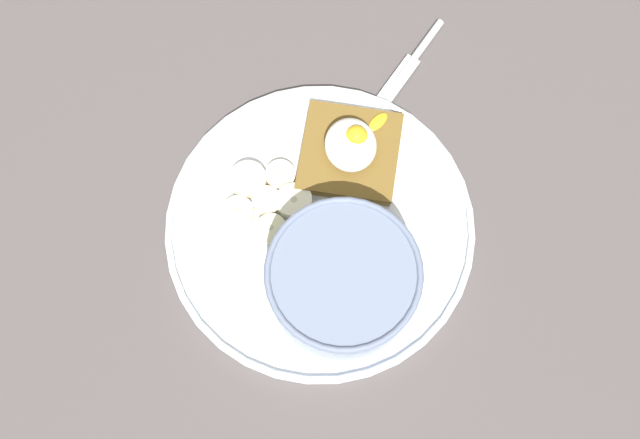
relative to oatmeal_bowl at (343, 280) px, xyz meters
The scene contains 12 objects.
ground_plane 8.42cm from the oatmeal_bowl, 167.98° to the right, with size 120.00×120.00×2.00cm, color #4C4646.
plate 7.40cm from the oatmeal_bowl, 167.98° to the right, with size 30.02×30.02×1.60cm.
oatmeal_bowl is the anchor object (origin of this frame).
toast_slice 13.65cm from the oatmeal_bowl, 169.78° to the left, with size 11.67×11.67×1.56cm.
poached_egg 13.54cm from the oatmeal_bowl, 169.38° to the left, with size 6.64×6.91×3.20cm.
banana_slice_front 9.21cm from the oatmeal_bowl, 136.47° to the right, with size 3.79×3.82×1.21cm.
banana_slice_left 11.55cm from the oatmeal_bowl, 146.12° to the right, with size 3.91×3.93×0.97cm.
banana_slice_back 12.99cm from the oatmeal_bowl, 158.39° to the right, with size 4.09×4.07×1.10cm.
banana_slice_right 14.23cm from the oatmeal_bowl, 145.88° to the right, with size 4.71×4.74×1.45cm.
banana_slice_inner 12.75cm from the oatmeal_bowl, 132.87° to the right, with size 4.40×4.40×1.03cm.
banana_slice_outer 9.82cm from the oatmeal_bowl, 157.71° to the right, with size 4.34×4.22×1.82cm.
knife 25.57cm from the oatmeal_bowl, 156.47° to the left, with size 10.13×8.99×0.80cm.
Camera 1 is at (19.73, -2.20, 68.95)cm, focal length 40.00 mm.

